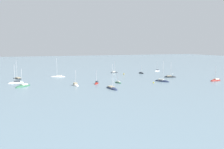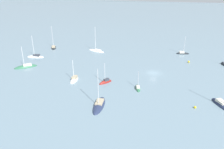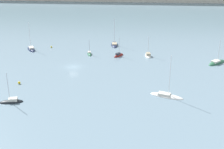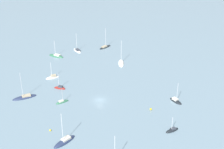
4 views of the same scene
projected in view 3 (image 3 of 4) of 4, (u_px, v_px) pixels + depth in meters
name	position (u px, v px, depth m)	size (l,w,h in m)	color
ground_plane	(73.00, 67.00, 99.81)	(600.00, 600.00, 0.00)	slate
sailboat_0	(12.00, 102.00, 76.51)	(6.05, 3.28, 8.41)	black
sailboat_2	(89.00, 54.00, 111.86)	(2.57, 5.23, 6.05)	#2D6647
sailboat_3	(119.00, 56.00, 109.87)	(3.85, 4.62, 7.51)	maroon
sailboat_6	(217.00, 63.00, 102.96)	(7.75, 7.45, 8.95)	#2D6647
sailboat_7	(166.00, 96.00, 79.64)	(8.96, 5.32, 11.59)	white
sailboat_8	(31.00, 49.00, 117.24)	(5.91, 8.13, 11.22)	#232D4C
sailboat_10	(114.00, 45.00, 122.83)	(3.48, 9.15, 11.31)	#232D4C
sailboat_11	(148.00, 56.00, 110.00)	(2.62, 5.88, 7.75)	white
mooring_buoy_0	(51.00, 47.00, 119.51)	(0.60, 0.60, 0.60)	yellow
mooring_buoy_1	(19.00, 83.00, 86.98)	(0.73, 0.73, 0.73)	yellow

